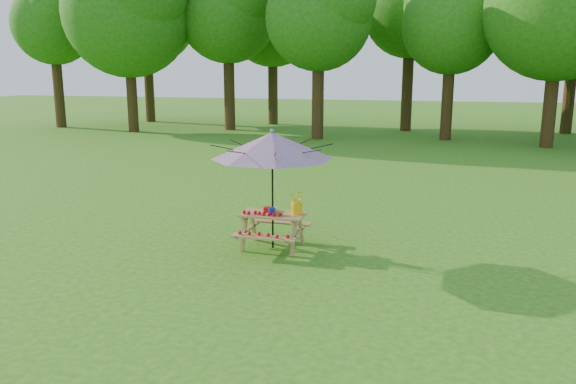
# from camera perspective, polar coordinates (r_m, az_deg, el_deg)

# --- Properties ---
(picnic_table) EXTENTS (1.20, 1.32, 0.67)m
(picnic_table) POSITION_cam_1_polar(r_m,az_deg,el_deg) (10.60, -1.56, -4.00)
(picnic_table) COLOR #A17848
(picnic_table) RESTS_ON ground
(patio_umbrella) EXTENTS (2.92, 2.92, 2.26)m
(patio_umbrella) POSITION_cam_1_polar(r_m,az_deg,el_deg) (10.27, -1.61, 4.74)
(patio_umbrella) COLOR black
(patio_umbrella) RESTS_ON ground
(produce_bins) EXTENTS (0.26, 0.42, 0.13)m
(produce_bins) POSITION_cam_1_polar(r_m,az_deg,el_deg) (10.55, -1.75, -1.84)
(produce_bins) COLOR red
(produce_bins) RESTS_ON picnic_table
(tomatoes_row) EXTENTS (0.77, 0.13, 0.07)m
(tomatoes_row) POSITION_cam_1_polar(r_m,az_deg,el_deg) (10.39, -2.67, -2.18)
(tomatoes_row) COLOR red
(tomatoes_row) RESTS_ON picnic_table
(flower_bucket) EXTENTS (0.29, 0.26, 0.46)m
(flower_bucket) POSITION_cam_1_polar(r_m,az_deg,el_deg) (10.42, 0.92, -0.95)
(flower_bucket) COLOR yellow
(flower_bucket) RESTS_ON picnic_table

